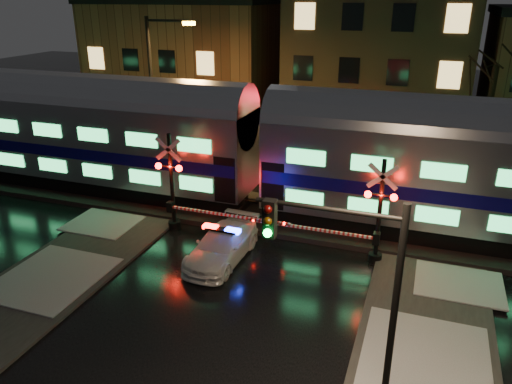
# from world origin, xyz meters

# --- Properties ---
(ground) EXTENTS (120.00, 120.00, 0.00)m
(ground) POSITION_xyz_m (0.00, 0.00, 0.00)
(ground) COLOR black
(ground) RESTS_ON ground
(ballast) EXTENTS (90.00, 4.20, 0.24)m
(ballast) POSITION_xyz_m (0.00, 5.00, 0.12)
(ballast) COLOR black
(ballast) RESTS_ON ground
(building_left) EXTENTS (14.00, 10.00, 9.00)m
(building_left) POSITION_xyz_m (-13.00, 22.00, 4.50)
(building_left) COLOR brown
(building_left) RESTS_ON ground
(building_mid) EXTENTS (12.00, 11.00, 11.50)m
(building_mid) POSITION_xyz_m (2.00, 22.50, 5.75)
(building_mid) COLOR brown
(building_mid) RESTS_ON ground
(train) EXTENTS (51.00, 3.12, 5.92)m
(train) POSITION_xyz_m (-1.24, 5.00, 3.38)
(train) COLOR black
(train) RESTS_ON ballast
(police_car) EXTENTS (1.91, 4.39, 1.41)m
(police_car) POSITION_xyz_m (-1.23, 0.50, 0.64)
(police_car) COLOR white
(police_car) RESTS_ON ground
(crossing_signal_right) EXTENTS (5.89, 0.66, 4.17)m
(crossing_signal_right) POSITION_xyz_m (4.09, 2.31, 1.73)
(crossing_signal_right) COLOR black
(crossing_signal_right) RESTS_ON ground
(crossing_signal_left) EXTENTS (6.12, 0.67, 4.33)m
(crossing_signal_left) POSITION_xyz_m (-4.00, 2.31, 1.80)
(crossing_signal_left) COLOR black
(crossing_signal_left) RESTS_ON ground
(traffic_light) EXTENTS (3.64, 0.68, 5.63)m
(traffic_light) POSITION_xyz_m (4.68, -5.16, 2.99)
(traffic_light) COLOR black
(traffic_light) RESTS_ON ground
(streetlight) EXTENTS (2.88, 0.30, 8.63)m
(streetlight) POSITION_xyz_m (-8.67, 9.00, 4.97)
(streetlight) COLOR black
(streetlight) RESTS_ON ground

